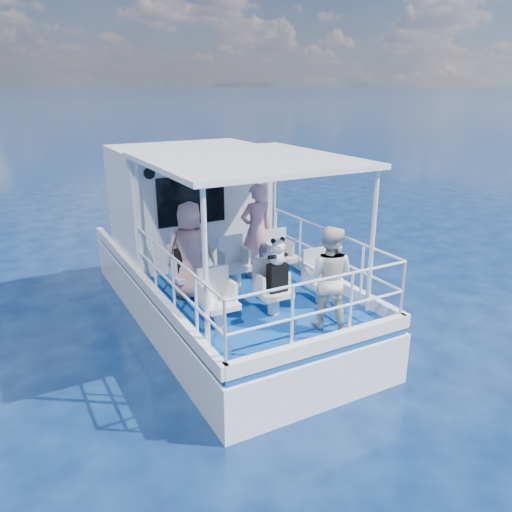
{
  "coord_description": "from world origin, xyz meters",
  "views": [
    {
      "loc": [
        -3.58,
        -7.12,
        4.24
      ],
      "look_at": [
        0.07,
        -0.4,
        1.61
      ],
      "focal_mm": 35.0,
      "sensor_mm": 36.0,
      "label": 1
    }
  ],
  "objects_px": {
    "panda": "(278,251)",
    "backpack_center": "(277,278)",
    "passenger_port_fwd": "(190,251)",
    "passenger_stbd_aft": "(329,278)"
  },
  "relations": [
    {
      "from": "passenger_stbd_aft",
      "to": "backpack_center",
      "type": "relative_size",
      "value": 3.43
    },
    {
      "from": "passenger_stbd_aft",
      "to": "backpack_center",
      "type": "distance_m",
      "value": 0.83
    },
    {
      "from": "panda",
      "to": "passenger_port_fwd",
      "type": "bearing_deg",
      "value": 124.39
    },
    {
      "from": "backpack_center",
      "to": "panda",
      "type": "relative_size",
      "value": 1.07
    },
    {
      "from": "passenger_port_fwd",
      "to": "panda",
      "type": "bearing_deg",
      "value": 147.91
    },
    {
      "from": "passenger_port_fwd",
      "to": "panda",
      "type": "height_order",
      "value": "passenger_port_fwd"
    },
    {
      "from": "passenger_port_fwd",
      "to": "panda",
      "type": "xyz_separation_m",
      "value": [
        0.87,
        -1.28,
        0.22
      ]
    },
    {
      "from": "panda",
      "to": "backpack_center",
      "type": "bearing_deg",
      "value": 57.49
    },
    {
      "from": "backpack_center",
      "to": "panda",
      "type": "distance_m",
      "value": 0.43
    },
    {
      "from": "passenger_port_fwd",
      "to": "passenger_stbd_aft",
      "type": "bearing_deg",
      "value": 147.7
    }
  ]
}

